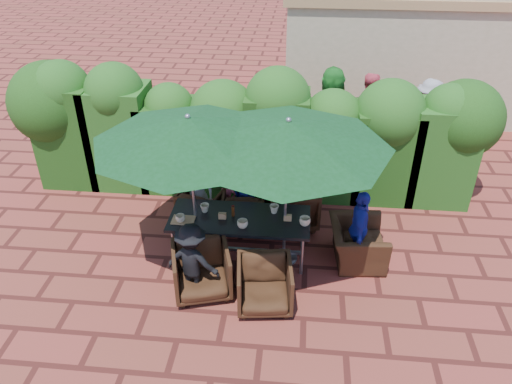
# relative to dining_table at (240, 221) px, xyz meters

# --- Properties ---
(ground) EXTENTS (80.00, 80.00, 0.00)m
(ground) POSITION_rel_dining_table_xyz_m (-0.06, -0.18, -0.67)
(ground) COLOR maroon
(ground) RESTS_ON ground
(dining_table) EXTENTS (2.18, 0.90, 0.75)m
(dining_table) POSITION_rel_dining_table_xyz_m (0.00, 0.00, 0.00)
(dining_table) COLOR black
(dining_table) RESTS_ON ground
(umbrella_left) EXTENTS (2.83, 2.83, 2.46)m
(umbrella_left) POSITION_rel_dining_table_xyz_m (-0.69, -0.03, 1.54)
(umbrella_left) COLOR gray
(umbrella_left) RESTS_ON ground
(umbrella_right) EXTENTS (2.98, 2.98, 2.46)m
(umbrella_right) POSITION_rel_dining_table_xyz_m (0.70, -0.01, 1.54)
(umbrella_right) COLOR gray
(umbrella_right) RESTS_ON ground
(chair_far_left) EXTENTS (0.89, 0.86, 0.74)m
(chair_far_left) POSITION_rel_dining_table_xyz_m (-0.78, 0.90, -0.30)
(chair_far_left) COLOR black
(chair_far_left) RESTS_ON ground
(chair_far_mid) EXTENTS (0.77, 0.72, 0.75)m
(chair_far_mid) POSITION_rel_dining_table_xyz_m (-0.05, 0.94, -0.30)
(chair_far_mid) COLOR black
(chair_far_mid) RESTS_ON ground
(chair_far_right) EXTENTS (1.03, 1.00, 0.86)m
(chair_far_right) POSITION_rel_dining_table_xyz_m (0.76, 0.96, -0.24)
(chair_far_right) COLOR black
(chair_far_right) RESTS_ON ground
(chair_near_left) EXTENTS (0.99, 0.95, 0.83)m
(chair_near_left) POSITION_rel_dining_table_xyz_m (-0.46, -0.86, -0.26)
(chair_near_left) COLOR black
(chair_near_left) RESTS_ON ground
(chair_near_right) EXTENTS (0.85, 0.80, 0.79)m
(chair_near_right) POSITION_rel_dining_table_xyz_m (0.48, -1.05, -0.28)
(chair_near_right) COLOR black
(chair_near_right) RESTS_ON ground
(chair_end_right) EXTENTS (0.70, 1.01, 0.85)m
(chair_end_right) POSITION_rel_dining_table_xyz_m (1.86, 0.10, -0.25)
(chair_end_right) COLOR black
(chair_end_right) RESTS_ON ground
(adult_far_left) EXTENTS (0.72, 0.51, 1.32)m
(adult_far_left) POSITION_rel_dining_table_xyz_m (-0.89, 1.02, -0.01)
(adult_far_left) COLOR white
(adult_far_left) RESTS_ON ground
(adult_far_mid) EXTENTS (0.55, 0.49, 1.25)m
(adult_far_mid) POSITION_rel_dining_table_xyz_m (-0.01, 0.97, -0.05)
(adult_far_mid) COLOR #1C2599
(adult_far_mid) RESTS_ON ground
(adult_far_right) EXTENTS (0.76, 0.59, 1.41)m
(adult_far_right) POSITION_rel_dining_table_xyz_m (0.80, 1.02, 0.03)
(adult_far_right) COLOR black
(adult_far_right) RESTS_ON ground
(adult_near_left) EXTENTS (0.83, 0.50, 1.22)m
(adult_near_left) POSITION_rel_dining_table_xyz_m (-0.56, -0.94, -0.07)
(adult_near_left) COLOR black
(adult_near_left) RESTS_ON ground
(adult_end_right) EXTENTS (0.42, 0.78, 1.29)m
(adult_end_right) POSITION_rel_dining_table_xyz_m (1.85, 0.03, -0.03)
(adult_end_right) COLOR #1C2599
(adult_end_right) RESTS_ON ground
(child_left) EXTENTS (0.31, 0.26, 0.81)m
(child_left) POSITION_rel_dining_table_xyz_m (-0.34, 0.98, -0.27)
(child_left) COLOR #DD4E62
(child_left) RESTS_ON ground
(child_right) EXTENTS (0.32, 0.27, 0.86)m
(child_right) POSITION_rel_dining_table_xyz_m (0.43, 1.12, -0.25)
(child_right) COLOR purple
(child_right) RESTS_ON ground
(pedestrian_a) EXTENTS (1.80, 0.76, 1.88)m
(pedestrian_a) POSITION_rel_dining_table_xyz_m (1.51, 4.06, 0.27)
(pedestrian_a) COLOR #24852B
(pedestrian_a) RESTS_ON ground
(pedestrian_b) EXTENTS (0.85, 0.54, 1.74)m
(pedestrian_b) POSITION_rel_dining_table_xyz_m (2.29, 4.15, 0.20)
(pedestrian_b) COLOR #DD4E62
(pedestrian_b) RESTS_ON ground
(pedestrian_c) EXTENTS (1.09, 1.11, 1.67)m
(pedestrian_c) POSITION_rel_dining_table_xyz_m (3.58, 4.09, 0.16)
(pedestrian_c) COLOR gray
(pedestrian_c) RESTS_ON ground
(cup_a) EXTENTS (0.15, 0.15, 0.12)m
(cup_a) POSITION_rel_dining_table_xyz_m (-0.89, -0.20, 0.13)
(cup_a) COLOR beige
(cup_a) RESTS_ON dining_table
(cup_b) EXTENTS (0.14, 0.14, 0.13)m
(cup_b) POSITION_rel_dining_table_xyz_m (-0.57, 0.11, 0.14)
(cup_b) COLOR beige
(cup_b) RESTS_ON dining_table
(cup_c) EXTENTS (0.16, 0.16, 0.13)m
(cup_c) POSITION_rel_dining_table_xyz_m (0.08, -0.26, 0.14)
(cup_c) COLOR beige
(cup_c) RESTS_ON dining_table
(cup_d) EXTENTS (0.14, 0.14, 0.14)m
(cup_d) POSITION_rel_dining_table_xyz_m (0.52, 0.19, 0.14)
(cup_d) COLOR beige
(cup_d) RESTS_ON dining_table
(cup_e) EXTENTS (0.17, 0.17, 0.14)m
(cup_e) POSITION_rel_dining_table_xyz_m (1.01, -0.10, 0.14)
(cup_e) COLOR beige
(cup_e) RESTS_ON dining_table
(ketchup_bottle) EXTENTS (0.04, 0.04, 0.17)m
(ketchup_bottle) POSITION_rel_dining_table_xyz_m (-0.11, 0.05, 0.16)
(ketchup_bottle) COLOR #B20C0A
(ketchup_bottle) RESTS_ON dining_table
(sauce_bottle) EXTENTS (0.04, 0.04, 0.17)m
(sauce_bottle) POSITION_rel_dining_table_xyz_m (-0.11, 0.03, 0.16)
(sauce_bottle) COLOR #4C230C
(sauce_bottle) RESTS_ON dining_table
(serving_tray) EXTENTS (0.35, 0.25, 0.02)m
(serving_tray) POSITION_rel_dining_table_xyz_m (-0.85, -0.17, 0.09)
(serving_tray) COLOR #A67B50
(serving_tray) RESTS_ON dining_table
(number_block_left) EXTENTS (0.12, 0.06, 0.10)m
(number_block_left) POSITION_rel_dining_table_xyz_m (-0.26, -0.05, 0.13)
(number_block_left) COLOR tan
(number_block_left) RESTS_ON dining_table
(number_block_right) EXTENTS (0.12, 0.06, 0.10)m
(number_block_right) POSITION_rel_dining_table_xyz_m (0.75, -0.00, 0.13)
(number_block_right) COLOR tan
(number_block_right) RESTS_ON dining_table
(hedge_wall) EXTENTS (9.10, 1.60, 2.47)m
(hedge_wall) POSITION_rel_dining_table_xyz_m (-0.22, 2.14, 0.65)
(hedge_wall) COLOR #18370F
(hedge_wall) RESTS_ON ground
(building) EXTENTS (6.20, 3.08, 3.20)m
(building) POSITION_rel_dining_table_xyz_m (3.44, 6.81, 0.93)
(building) COLOR #C1AE90
(building) RESTS_ON ground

